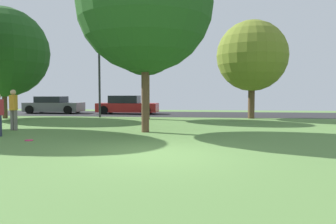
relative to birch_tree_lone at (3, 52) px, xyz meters
The scene contains 11 objects.
ground_plane 16.11m from the birch_tree_lone, 43.42° to the right, with size 44.00×44.00×0.00m, color #5B8442.
road_strip 13.15m from the birch_tree_lone, 25.07° to the left, with size 44.00×6.40×0.01m, color #28282B.
birch_tree_lone is the anchor object (origin of this frame).
oak_tree_center 8.92m from the birch_tree_lone, ahead, with size 4.14×4.14×6.78m.
maple_tree_far 11.84m from the birch_tree_lone, 30.76° to the right, with size 5.44×5.44×7.85m.
oak_tree_left 15.46m from the birch_tree_lone, ahead, with size 4.36×4.36×6.07m.
person_thrower 8.15m from the birch_tree_lone, 53.82° to the right, with size 0.30×0.34×1.73m.
frisbee_disc 11.87m from the birch_tree_lone, 52.79° to the right, with size 0.27×0.27×0.03m, color #EA2D6B.
parked_car_grey 6.38m from the birch_tree_lone, 83.54° to the left, with size 4.39×2.06×1.32m.
parked_car_red 9.04m from the birch_tree_lone, 38.36° to the left, with size 4.57×1.92×1.39m.
street_lamp_post 6.14m from the birch_tree_lone, 14.77° to the left, with size 0.14×0.14×4.50m, color #2D2D33.
Camera 1 is at (1.34, -8.30, 1.59)m, focal length 34.82 mm.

